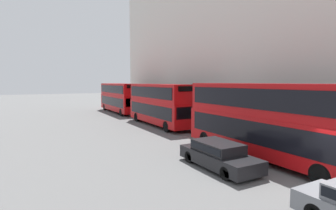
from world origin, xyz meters
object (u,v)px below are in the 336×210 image
(bus_second_in_queue, at_px, (160,103))
(bus_third_in_queue, at_px, (120,97))
(pedestrian, at_px, (287,139))
(car_hatchback, at_px, (218,154))
(bus_leading, at_px, (265,117))

(bus_second_in_queue, height_order, bus_third_in_queue, bus_second_in_queue)
(bus_second_in_queue, xyz_separation_m, bus_third_in_queue, (0.00, 12.96, -0.01))
(pedestrian, bearing_deg, bus_second_in_queue, 102.77)
(bus_second_in_queue, height_order, car_hatchback, bus_second_in_queue)
(bus_leading, bearing_deg, car_hatchback, -179.18)
(bus_leading, height_order, bus_second_in_queue, bus_leading)
(bus_leading, distance_m, bus_third_in_queue, 26.30)
(bus_second_in_queue, bearing_deg, pedestrian, -77.23)
(car_hatchback, distance_m, pedestrian, 6.32)
(bus_third_in_queue, bearing_deg, car_hatchback, -97.35)
(bus_leading, bearing_deg, bus_third_in_queue, 90.00)
(bus_second_in_queue, distance_m, pedestrian, 13.17)
(bus_third_in_queue, xyz_separation_m, car_hatchback, (-3.40, -26.35, -1.61))
(bus_leading, height_order, pedestrian, bus_leading)
(bus_leading, relative_size, bus_third_in_queue, 1.01)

